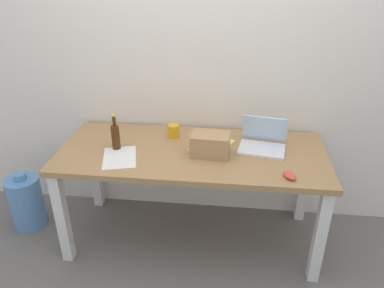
{
  "coord_description": "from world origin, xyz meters",
  "views": [
    {
      "loc": [
        0.25,
        -2.21,
        1.94
      ],
      "look_at": [
        0.0,
        0.0,
        0.8
      ],
      "focal_mm": 34.9,
      "sensor_mm": 36.0,
      "label": 1
    }
  ],
  "objects_px": {
    "cardboard_box": "(210,145)",
    "coffee_mug": "(173,131)",
    "laptop_right": "(263,142)",
    "beer_bottle": "(116,136)",
    "water_cooler_jug": "(26,202)",
    "desk": "(192,163)",
    "computer_mouse": "(289,175)"
  },
  "relations": [
    {
      "from": "cardboard_box",
      "to": "water_cooler_jug",
      "type": "height_order",
      "value": "cardboard_box"
    },
    {
      "from": "laptop_right",
      "to": "beer_bottle",
      "type": "bearing_deg",
      "value": -173.17
    },
    {
      "from": "cardboard_box",
      "to": "water_cooler_jug",
      "type": "distance_m",
      "value": 1.55
    },
    {
      "from": "water_cooler_jug",
      "to": "cardboard_box",
      "type": "bearing_deg",
      "value": -1.39
    },
    {
      "from": "desk",
      "to": "water_cooler_jug",
      "type": "distance_m",
      "value": 1.37
    },
    {
      "from": "laptop_right",
      "to": "computer_mouse",
      "type": "xyz_separation_m",
      "value": [
        0.14,
        -0.36,
        -0.03
      ]
    },
    {
      "from": "beer_bottle",
      "to": "water_cooler_jug",
      "type": "relative_size",
      "value": 0.53
    },
    {
      "from": "cardboard_box",
      "to": "water_cooler_jug",
      "type": "bearing_deg",
      "value": 178.61
    },
    {
      "from": "laptop_right",
      "to": "cardboard_box",
      "type": "xyz_separation_m",
      "value": [
        -0.35,
        -0.13,
        0.03
      ]
    },
    {
      "from": "desk",
      "to": "computer_mouse",
      "type": "bearing_deg",
      "value": -24.01
    },
    {
      "from": "beer_bottle",
      "to": "desk",
      "type": "bearing_deg",
      "value": 3.23
    },
    {
      "from": "laptop_right",
      "to": "coffee_mug",
      "type": "distance_m",
      "value": 0.64
    },
    {
      "from": "beer_bottle",
      "to": "coffee_mug",
      "type": "distance_m",
      "value": 0.42
    },
    {
      "from": "desk",
      "to": "cardboard_box",
      "type": "xyz_separation_m",
      "value": [
        0.13,
        -0.04,
        0.17
      ]
    },
    {
      "from": "cardboard_box",
      "to": "water_cooler_jug",
      "type": "xyz_separation_m",
      "value": [
        -1.43,
        0.03,
        -0.61
      ]
    },
    {
      "from": "desk",
      "to": "coffee_mug",
      "type": "xyz_separation_m",
      "value": [
        -0.16,
        0.19,
        0.14
      ]
    },
    {
      "from": "laptop_right",
      "to": "beer_bottle",
      "type": "xyz_separation_m",
      "value": [
        -0.99,
        -0.12,
        0.05
      ]
    },
    {
      "from": "coffee_mug",
      "to": "water_cooler_jug",
      "type": "xyz_separation_m",
      "value": [
        -1.14,
        -0.2,
        -0.58
      ]
    },
    {
      "from": "coffee_mug",
      "to": "desk",
      "type": "bearing_deg",
      "value": -50.83
    },
    {
      "from": "computer_mouse",
      "to": "water_cooler_jug",
      "type": "height_order",
      "value": "computer_mouse"
    },
    {
      "from": "cardboard_box",
      "to": "coffee_mug",
      "type": "bearing_deg",
      "value": 140.7
    },
    {
      "from": "cardboard_box",
      "to": "computer_mouse",
      "type": "bearing_deg",
      "value": -25.64
    },
    {
      "from": "coffee_mug",
      "to": "water_cooler_jug",
      "type": "bearing_deg",
      "value": -170.23
    },
    {
      "from": "desk",
      "to": "beer_bottle",
      "type": "xyz_separation_m",
      "value": [
        -0.52,
        -0.03,
        0.19
      ]
    },
    {
      "from": "desk",
      "to": "beer_bottle",
      "type": "height_order",
      "value": "beer_bottle"
    },
    {
      "from": "computer_mouse",
      "to": "desk",
      "type": "bearing_deg",
      "value": 128.53
    },
    {
      "from": "laptop_right",
      "to": "water_cooler_jug",
      "type": "height_order",
      "value": "laptop_right"
    },
    {
      "from": "laptop_right",
      "to": "coffee_mug",
      "type": "xyz_separation_m",
      "value": [
        -0.63,
        0.1,
        0.0
      ]
    },
    {
      "from": "desk",
      "to": "coffee_mug",
      "type": "relative_size",
      "value": 19.01
    },
    {
      "from": "desk",
      "to": "computer_mouse",
      "type": "distance_m",
      "value": 0.68
    },
    {
      "from": "desk",
      "to": "laptop_right",
      "type": "relative_size",
      "value": 5.31
    },
    {
      "from": "desk",
      "to": "laptop_right",
      "type": "xyz_separation_m",
      "value": [
        0.47,
        0.09,
        0.14
      ]
    }
  ]
}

